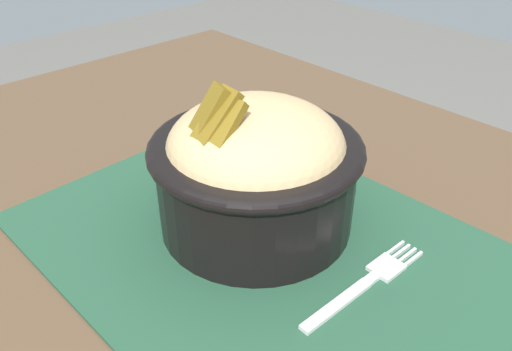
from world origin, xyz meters
name	(u,v)px	position (x,y,z in m)	size (l,w,h in m)	color
table	(268,336)	(0.00, 0.00, 0.64)	(1.11, 0.78, 0.70)	#4C3826
placemat	(264,246)	(-0.03, 0.03, 0.70)	(0.42, 0.30, 0.00)	#1E422D
bowl	(256,166)	(-0.06, 0.04, 0.77)	(0.21, 0.21, 0.14)	black
fork	(368,281)	(0.06, 0.05, 0.71)	(0.02, 0.13, 0.00)	silver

